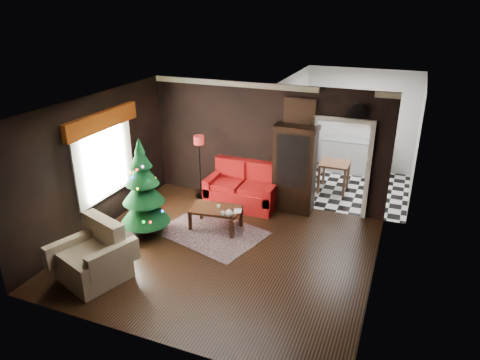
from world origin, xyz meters
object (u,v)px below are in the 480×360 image
at_px(christmas_tree, 143,187).
at_px(wall_clock, 357,111).
at_px(kitchen_table, 334,177).
at_px(coffee_table, 216,218).
at_px(teapot, 229,213).
at_px(loveseat, 242,186).
at_px(curio_cabinet, 294,171).
at_px(armchair, 92,255).
at_px(floor_lamp, 200,167).

height_order(christmas_tree, wall_clock, wall_clock).
xyz_separation_m(wall_clock, kitchen_table, (-0.55, 1.25, -2.00)).
bearing_deg(coffee_table, christmas_tree, -148.34).
bearing_deg(coffee_table, teapot, -30.96).
bearing_deg(loveseat, curio_cabinet, 10.83).
height_order(curio_cabinet, kitchen_table, curio_cabinet).
xyz_separation_m(curio_cabinet, coffee_table, (-1.26, -1.45, -0.71)).
distance_m(curio_cabinet, kitchen_table, 1.67).
relative_size(curio_cabinet, armchair, 1.82).
bearing_deg(loveseat, wall_clock, 9.66).
bearing_deg(armchair, wall_clock, 66.93).
distance_m(curio_cabinet, floor_lamp, 2.23).
height_order(armchair, teapot, armchair).
relative_size(christmas_tree, coffee_table, 1.88).
relative_size(curio_cabinet, wall_clock, 5.94).
distance_m(teapot, kitchen_table, 3.48).
bearing_deg(curio_cabinet, christmas_tree, -138.37).
distance_m(floor_lamp, wall_clock, 3.77).
xyz_separation_m(floor_lamp, armchair, (-0.25, -3.58, -0.37)).
xyz_separation_m(floor_lamp, kitchen_table, (2.86, 1.70, -0.45)).
xyz_separation_m(loveseat, curio_cabinet, (1.15, 0.22, 0.45)).
height_order(teapot, kitchen_table, kitchen_table).
distance_m(christmas_tree, kitchen_table, 4.84).
bearing_deg(coffee_table, armchair, -116.55).
xyz_separation_m(armchair, teapot, (1.60, 2.15, 0.09)).
bearing_deg(wall_clock, kitchen_table, 113.75).
xyz_separation_m(christmas_tree, teapot, (1.62, 0.50, -0.50)).
relative_size(floor_lamp, teapot, 9.13).
height_order(curio_cabinet, teapot, curio_cabinet).
height_order(floor_lamp, kitchen_table, floor_lamp).
relative_size(floor_lamp, armchair, 1.46).
xyz_separation_m(curio_cabinet, floor_lamp, (-2.21, -0.27, -0.12)).
relative_size(floor_lamp, kitchen_table, 2.03).
bearing_deg(teapot, christmas_tree, -162.72).
height_order(loveseat, kitchen_table, loveseat).
bearing_deg(loveseat, coffee_table, -95.24).
relative_size(loveseat, teapot, 10.19).
relative_size(loveseat, armchair, 1.63).
distance_m(loveseat, armchair, 3.85).
bearing_deg(loveseat, floor_lamp, -177.48).
bearing_deg(coffee_table, floor_lamp, 128.56).
distance_m(coffee_table, kitchen_table, 3.46).
bearing_deg(kitchen_table, loveseat, -137.49).
xyz_separation_m(coffee_table, teapot, (0.41, -0.24, 0.31)).
height_order(floor_lamp, coffee_table, floor_lamp).
xyz_separation_m(floor_lamp, christmas_tree, (-0.27, -1.94, 0.22)).
bearing_deg(armchair, curio_cabinet, 76.60).
bearing_deg(curio_cabinet, wall_clock, 8.53).
distance_m(wall_clock, kitchen_table, 2.43).
distance_m(armchair, teapot, 2.68).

